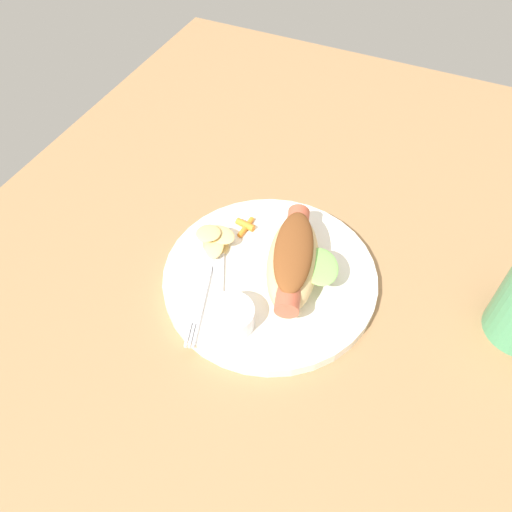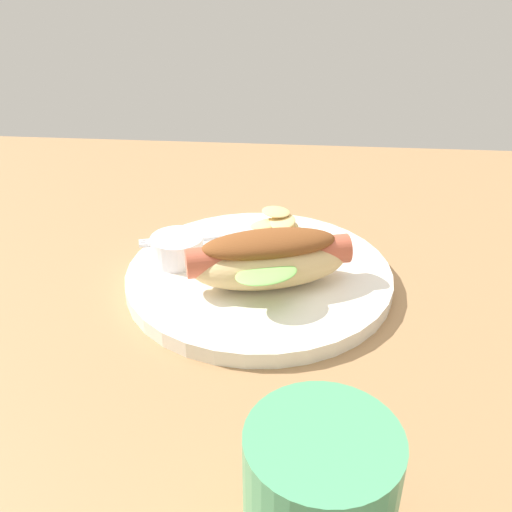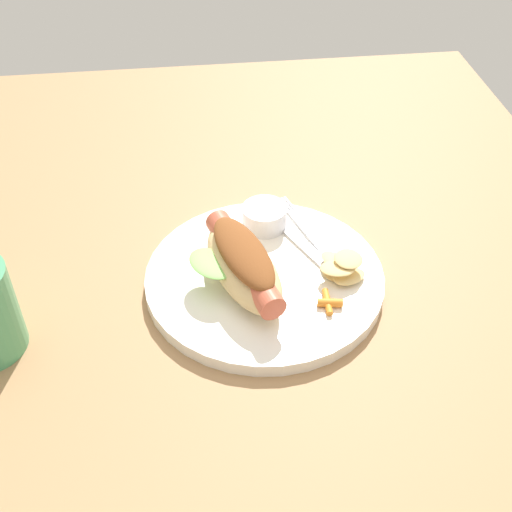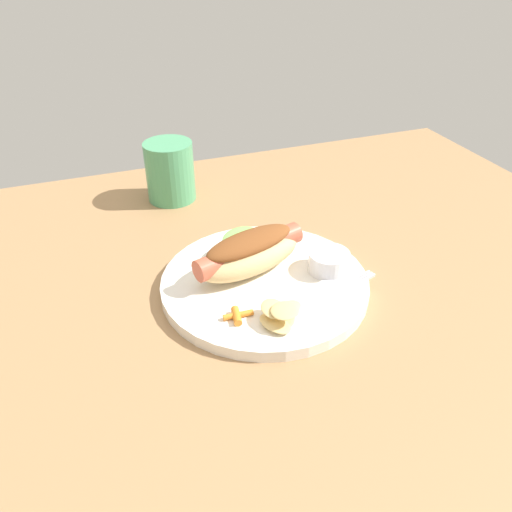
{
  "view_description": "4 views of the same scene",
  "coord_description": "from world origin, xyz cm",
  "px_view_note": "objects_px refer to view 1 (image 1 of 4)",
  "views": [
    {
      "loc": [
        -38.72,
        -15.21,
        53.46
      ],
      "look_at": [
        -1.9,
        1.67,
        5.07
      ],
      "focal_mm": 35.85,
      "sensor_mm": 36.0,
      "label": 1
    },
    {
      "loc": [
        3.06,
        -51.07,
        32.49
      ],
      "look_at": [
        -1.34,
        -1.84,
        4.27
      ],
      "focal_mm": 40.27,
      "sensor_mm": 36.0,
      "label": 2
    },
    {
      "loc": [
        54.68,
        -7.95,
        53.68
      ],
      "look_at": [
        0.77,
        -1.23,
        6.12
      ],
      "focal_mm": 46.66,
      "sensor_mm": 36.0,
      "label": 3
    },
    {
      "loc": [
        18.73,
        50.47,
        41.55
      ],
      "look_at": [
        0.49,
        1.19,
        6.38
      ],
      "focal_mm": 35.52,
      "sensor_mm": 36.0,
      "label": 4
    }
  ],
  "objects_px": {
    "knife": "(218,286)",
    "chips_pile": "(214,239)",
    "sauce_ramekin": "(231,317)",
    "fork": "(202,293)",
    "carrot_garnish": "(246,226)",
    "hot_dog": "(292,262)",
    "plate": "(271,278)"
  },
  "relations": [
    {
      "from": "fork",
      "to": "sauce_ramekin",
      "type": "bearing_deg",
      "value": 48.77
    },
    {
      "from": "knife",
      "to": "plate",
      "type": "bearing_deg",
      "value": 106.06
    },
    {
      "from": "sauce_ramekin",
      "to": "knife",
      "type": "relative_size",
      "value": 0.42
    },
    {
      "from": "sauce_ramekin",
      "to": "chips_pile",
      "type": "xyz_separation_m",
      "value": [
        0.1,
        0.08,
        -0.0
      ]
    },
    {
      "from": "plate",
      "to": "carrot_garnish",
      "type": "bearing_deg",
      "value": 47.61
    },
    {
      "from": "knife",
      "to": "chips_pile",
      "type": "distance_m",
      "value": 0.07
    },
    {
      "from": "plate",
      "to": "fork",
      "type": "height_order",
      "value": "fork"
    },
    {
      "from": "chips_pile",
      "to": "carrot_garnish",
      "type": "bearing_deg",
      "value": -27.22
    },
    {
      "from": "hot_dog",
      "to": "sauce_ramekin",
      "type": "xyz_separation_m",
      "value": [
        -0.1,
        0.04,
        -0.02
      ]
    },
    {
      "from": "chips_pile",
      "to": "sauce_ramekin",
      "type": "bearing_deg",
      "value": -143.39
    },
    {
      "from": "plate",
      "to": "hot_dog",
      "type": "xyz_separation_m",
      "value": [
        0.01,
        -0.02,
        0.04
      ]
    },
    {
      "from": "carrot_garnish",
      "to": "sauce_ramekin",
      "type": "bearing_deg",
      "value": -160.78
    },
    {
      "from": "hot_dog",
      "to": "carrot_garnish",
      "type": "bearing_deg",
      "value": -136.94
    },
    {
      "from": "fork",
      "to": "carrot_garnish",
      "type": "relative_size",
      "value": 3.9
    },
    {
      "from": "plate",
      "to": "hot_dog",
      "type": "relative_size",
      "value": 1.65
    },
    {
      "from": "hot_dog",
      "to": "carrot_garnish",
      "type": "height_order",
      "value": "hot_dog"
    },
    {
      "from": "knife",
      "to": "chips_pile",
      "type": "relative_size",
      "value": 1.99
    },
    {
      "from": "hot_dog",
      "to": "carrot_garnish",
      "type": "xyz_separation_m",
      "value": [
        0.05,
        0.09,
        -0.02
      ]
    },
    {
      "from": "sauce_ramekin",
      "to": "fork",
      "type": "xyz_separation_m",
      "value": [
        0.02,
        0.05,
        -0.01
      ]
    },
    {
      "from": "sauce_ramekin",
      "to": "plate",
      "type": "bearing_deg",
      "value": -8.9
    },
    {
      "from": "plate",
      "to": "fork",
      "type": "bearing_deg",
      "value": 134.37
    },
    {
      "from": "knife",
      "to": "fork",
      "type": "bearing_deg",
      "value": -63.16
    },
    {
      "from": "hot_dog",
      "to": "plate",
      "type": "bearing_deg",
      "value": -90.27
    },
    {
      "from": "knife",
      "to": "chips_pile",
      "type": "bearing_deg",
      "value": -175.03
    },
    {
      "from": "fork",
      "to": "chips_pile",
      "type": "distance_m",
      "value": 0.08
    },
    {
      "from": "knife",
      "to": "chips_pile",
      "type": "height_order",
      "value": "chips_pile"
    },
    {
      "from": "hot_dog",
      "to": "knife",
      "type": "bearing_deg",
      "value": -71.16
    },
    {
      "from": "fork",
      "to": "plate",
      "type": "bearing_deg",
      "value": 116.93
    },
    {
      "from": "fork",
      "to": "carrot_garnish",
      "type": "xyz_separation_m",
      "value": [
        0.12,
        -0.0,
        0.0
      ]
    },
    {
      "from": "fork",
      "to": "chips_pile",
      "type": "relative_size",
      "value": 2.17
    },
    {
      "from": "knife",
      "to": "chips_pile",
      "type": "xyz_separation_m",
      "value": [
        0.06,
        0.04,
        0.01
      ]
    },
    {
      "from": "carrot_garnish",
      "to": "hot_dog",
      "type": "bearing_deg",
      "value": -120.54
    }
  ]
}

